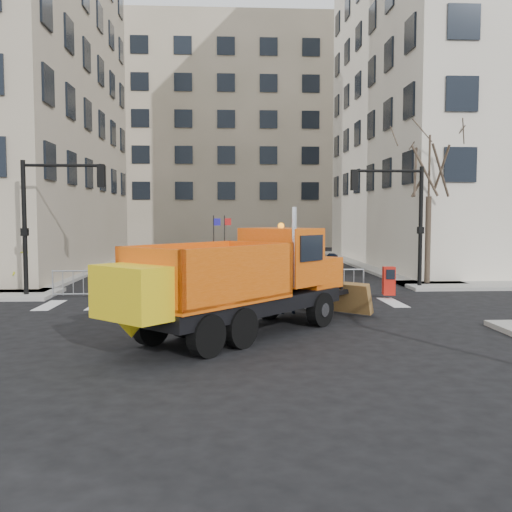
{
  "coord_description": "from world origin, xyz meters",
  "views": [
    {
      "loc": [
        -0.15,
        -15.3,
        3.22
      ],
      "look_at": [
        0.82,
        2.5,
        1.97
      ],
      "focal_mm": 40.0,
      "sensor_mm": 36.0,
      "label": 1
    }
  ],
  "objects": [
    {
      "name": "traffic_light_right",
      "position": [
        8.5,
        9.5,
        2.7
      ],
      "size": [
        0.18,
        0.18,
        5.4
      ],
      "primitive_type": "cylinder",
      "color": "black",
      "rests_on": "ground"
    },
    {
      "name": "cop_b",
      "position": [
        3.45,
        3.9,
        0.98
      ],
      "size": [
        1.14,
        1.01,
        1.96
      ],
      "primitive_type": "imported",
      "rotation": [
        0.0,
        0.0,
        2.81
      ],
      "color": "black",
      "rests_on": "ground"
    },
    {
      "name": "plow_truck",
      "position": [
        0.17,
        -0.2,
        1.54
      ],
      "size": [
        7.78,
        8.2,
        3.47
      ],
      "rotation": [
        0.0,
        0.0,
        0.83
      ],
      "color": "black",
      "rests_on": "ground"
    },
    {
      "name": "ground",
      "position": [
        0.0,
        0.0,
        0.0
      ],
      "size": [
        120.0,
        120.0,
        0.0
      ],
      "primitive_type": "plane",
      "color": "black",
      "rests_on": "ground"
    },
    {
      "name": "cop_a",
      "position": [
        1.91,
        3.33,
        1.01
      ],
      "size": [
        0.78,
        0.56,
        2.02
      ],
      "primitive_type": "imported",
      "rotation": [
        0.0,
        0.0,
        3.25
      ],
      "color": "black",
      "rests_on": "ground"
    },
    {
      "name": "crowd_barriers",
      "position": [
        -0.75,
        7.6,
        0.55
      ],
      "size": [
        12.6,
        0.6,
        1.1
      ],
      "primitive_type": null,
      "color": "#9EA0A5",
      "rests_on": "ground"
    },
    {
      "name": "newspaper_box",
      "position": [
        6.23,
        6.5,
        0.7
      ],
      "size": [
        0.48,
        0.44,
        1.1
      ],
      "primitive_type": "cube",
      "rotation": [
        0.0,
        0.0,
        -0.08
      ],
      "color": "red",
      "rests_on": "sidewalk_back"
    },
    {
      "name": "sidewalk_back",
      "position": [
        0.0,
        8.5,
        0.07
      ],
      "size": [
        64.0,
        5.0,
        0.15
      ],
      "primitive_type": "cube",
      "color": "gray",
      "rests_on": "ground"
    },
    {
      "name": "worker",
      "position": [
        -8.56,
        9.27,
        1.05
      ],
      "size": [
        1.33,
        1.1,
        1.79
      ],
      "primitive_type": "imported",
      "rotation": [
        0.0,
        0.0,
        0.44
      ],
      "color": "#B0B915",
      "rests_on": "sidewalk_back"
    },
    {
      "name": "traffic_light_left",
      "position": [
        -8.0,
        7.5,
        2.7
      ],
      "size": [
        0.18,
        0.18,
        5.4
      ],
      "primitive_type": "cylinder",
      "color": "black",
      "rests_on": "ground"
    },
    {
      "name": "street_tree",
      "position": [
        9.2,
        10.5,
        3.75
      ],
      "size": [
        3.0,
        3.0,
        7.5
      ],
      "primitive_type": null,
      "color": "#382B21",
      "rests_on": "ground"
    },
    {
      "name": "building_far",
      "position": [
        0.0,
        52.0,
        12.0
      ],
      "size": [
        30.0,
        18.0,
        24.0
      ],
      "primitive_type": "cube",
      "color": "gray",
      "rests_on": "ground"
    },
    {
      "name": "cop_c",
      "position": [
        3.09,
        3.3,
        0.94
      ],
      "size": [
        1.11,
        1.1,
        1.88
      ],
      "primitive_type": "imported",
      "rotation": [
        0.0,
        0.0,
        3.92
      ],
      "color": "black",
      "rests_on": "ground"
    }
  ]
}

